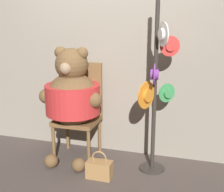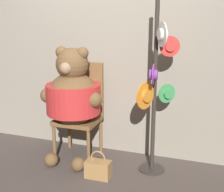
% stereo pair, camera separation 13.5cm
% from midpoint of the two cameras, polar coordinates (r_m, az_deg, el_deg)
% --- Properties ---
extents(ground_plane, '(14.00, 14.00, 0.00)m').
position_cam_midpoint_polar(ground_plane, '(3.54, -1.69, -13.45)').
color(ground_plane, '#4C423D').
extents(wall_back, '(8.00, 0.10, 2.50)m').
position_cam_midpoint_polar(wall_back, '(3.73, 1.61, 8.31)').
color(wall_back, gray).
rests_on(wall_back, ground_plane).
extents(chair, '(0.49, 0.44, 1.12)m').
position_cam_midpoint_polar(chair, '(3.74, -4.73, -2.14)').
color(chair, brown).
rests_on(chair, ground_plane).
extents(teddy_bear, '(0.74, 0.66, 1.33)m').
position_cam_midpoint_polar(teddy_bear, '(3.54, -6.07, 0.15)').
color(teddy_bear, brown).
rests_on(teddy_bear, ground_plane).
extents(hat_display_rack, '(0.37, 0.48, 1.87)m').
position_cam_midpoint_polar(hat_display_rack, '(3.21, 9.22, 1.10)').
color(hat_display_rack, '#332D28').
rests_on(hat_display_rack, ground_plane).
extents(handbag_on_ground, '(0.27, 0.14, 0.30)m').
position_cam_midpoint_polar(handbag_on_ground, '(3.36, -1.37, -13.16)').
color(handbag_on_ground, '#A87A47').
rests_on(handbag_on_ground, ground_plane).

